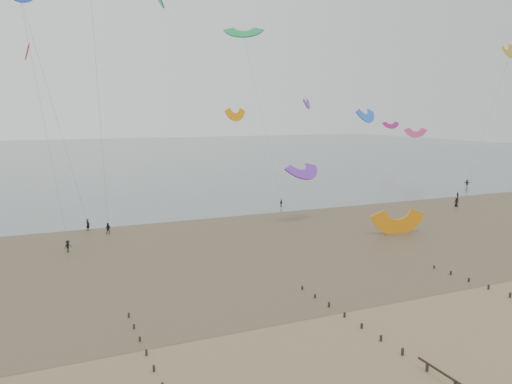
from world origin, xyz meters
TOP-DOWN VIEW (x-y plane):
  - ground at (0.00, 0.00)m, footprint 500.00×500.00m
  - sea_and_shore at (-4.08, 34.40)m, footprint 500.00×665.00m
  - kitesurfer_lead at (-14.03, 49.16)m, footprint 0.81×0.81m
  - kitesurfers at (28.05, 49.32)m, footprint 118.65×24.75m
  - grounded_kite at (29.67, 27.93)m, footprint 8.39×7.03m
  - kites_airborne at (-12.78, 87.24)m, footprint 249.32×113.49m

SIDE VIEW (x-z plane):
  - ground at x=0.00m, z-range 0.00..0.00m
  - grounded_kite at x=29.67m, z-range -2.07..2.07m
  - sea_and_shore at x=-4.08m, z-range -0.01..0.02m
  - kitesurfers at x=28.05m, z-range -0.07..1.78m
  - kitesurfer_lead at x=-14.03m, z-range 0.00..1.89m
  - kites_airborne at x=-12.78m, z-range -0.86..39.50m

